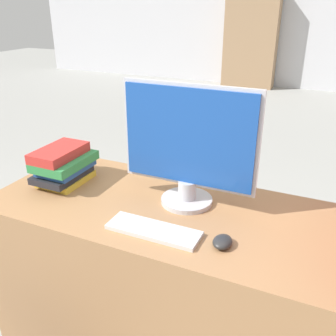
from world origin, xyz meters
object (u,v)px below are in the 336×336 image
book_stack (63,165)px  monitor (188,146)px  mouse (222,242)px  keyboard (154,230)px

book_stack → monitor: bearing=5.8°
mouse → keyboard: bearing=-174.8°
monitor → mouse: (0.23, -0.24, -0.24)m
monitor → mouse: size_ratio=6.44×
keyboard → mouse: bearing=5.2°
keyboard → mouse: size_ratio=4.02×
monitor → book_stack: monitor is taller
mouse → book_stack: bearing=167.7°
keyboard → book_stack: size_ratio=1.27×
book_stack → keyboard: bearing=-19.6°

